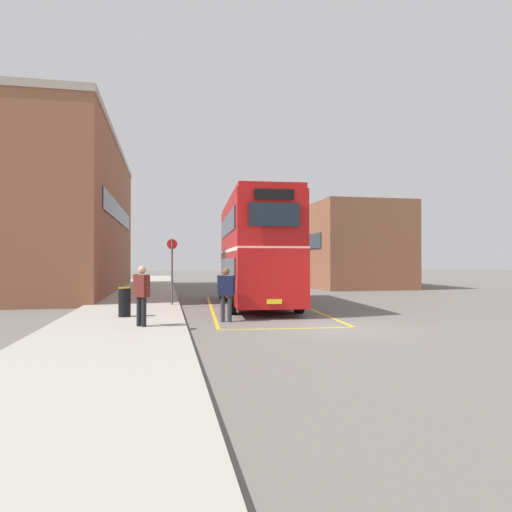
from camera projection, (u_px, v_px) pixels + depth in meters
ground_plane at (251, 294)px, 27.70m from camera, size 135.60×135.60×0.00m
sidewalk_left at (143, 292)px, 28.79m from camera, size 4.00×57.60×0.14m
brick_building_left at (64, 217)px, 29.08m from camera, size 6.78×21.06×9.61m
depot_building_right at (337, 247)px, 37.56m from camera, size 6.63×14.23×6.26m
double_decker_bus at (255, 250)px, 20.52m from camera, size 3.33×10.19×4.75m
single_deck_bus at (268, 265)px, 39.27m from camera, size 2.91×9.58×3.02m
pedestrian_boarding at (226, 290)px, 15.10m from camera, size 0.58×0.35×1.79m
pedestrian_waiting_near at (142, 291)px, 13.08m from camera, size 0.49×0.52×1.73m
litter_bin at (125, 302)px, 15.35m from camera, size 0.43×0.43×0.99m
bus_stop_sign at (172, 265)px, 19.58m from camera, size 0.44×0.08×2.81m
bay_marking_yellow at (263, 310)px, 18.62m from camera, size 5.00×12.32×0.01m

